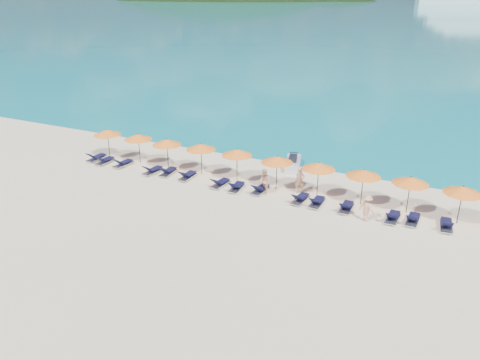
% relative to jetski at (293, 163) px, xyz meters
% --- Properties ---
extents(ground, '(1400.00, 1400.00, 0.00)m').
position_rel_jetski_xyz_m(ground, '(-1.06, -9.47, -0.39)').
color(ground, beige).
extents(sea, '(1600.00, 1300.00, 0.01)m').
position_rel_jetski_xyz_m(sea, '(-1.06, 650.53, -0.39)').
color(sea, '#1FA9B2').
rests_on(sea, ground).
extents(headland_main, '(374.00, 242.00, 126.50)m').
position_rel_jetski_xyz_m(headland_main, '(-301.06, 530.53, -38.39)').
color(headland_main, black).
rests_on(headland_main, ground).
extents(headland_small, '(162.00, 126.00, 85.50)m').
position_rel_jetski_xyz_m(headland_small, '(-151.06, 550.53, -35.39)').
color(headland_small, black).
rests_on(headland_small, ground).
extents(jetski, '(1.72, 2.85, 0.95)m').
position_rel_jetski_xyz_m(jetski, '(0.00, 0.00, 0.00)').
color(jetski, silver).
rests_on(jetski, ground).
extents(beachgoer_a, '(0.73, 0.64, 1.67)m').
position_rel_jetski_xyz_m(beachgoer_a, '(1.97, -4.07, 0.44)').
color(beachgoer_a, tan).
rests_on(beachgoer_a, ground).
extents(beachgoer_b, '(0.91, 0.82, 1.62)m').
position_rel_jetski_xyz_m(beachgoer_b, '(0.02, -5.19, 0.42)').
color(beachgoer_b, tan).
rests_on(beachgoer_b, ground).
extents(beachgoer_c, '(1.13, 0.87, 1.58)m').
position_rel_jetski_xyz_m(beachgoer_c, '(6.64, -6.11, 0.40)').
color(beachgoer_c, tan).
rests_on(beachgoer_c, ground).
extents(umbrella_0, '(2.10, 2.10, 2.28)m').
position_rel_jetski_xyz_m(umbrella_0, '(-13.45, -4.19, 1.63)').
color(umbrella_0, black).
rests_on(umbrella_0, ground).
extents(umbrella_1, '(2.10, 2.10, 2.28)m').
position_rel_jetski_xyz_m(umbrella_1, '(-10.62, -4.08, 1.63)').
color(umbrella_1, black).
rests_on(umbrella_1, ground).
extents(umbrella_2, '(2.10, 2.10, 2.28)m').
position_rel_jetski_xyz_m(umbrella_2, '(-7.99, -4.21, 1.63)').
color(umbrella_2, black).
rests_on(umbrella_2, ground).
extents(umbrella_3, '(2.10, 2.10, 2.28)m').
position_rel_jetski_xyz_m(umbrella_3, '(-5.28, -4.04, 1.63)').
color(umbrella_3, black).
rests_on(umbrella_3, ground).
extents(umbrella_4, '(2.10, 2.10, 2.28)m').
position_rel_jetski_xyz_m(umbrella_4, '(-2.52, -4.00, 1.63)').
color(umbrella_4, black).
rests_on(umbrella_4, ground).
extents(umbrella_5, '(2.10, 2.10, 2.28)m').
position_rel_jetski_xyz_m(umbrella_5, '(0.40, -4.10, 1.63)').
color(umbrella_5, black).
rests_on(umbrella_5, ground).
extents(umbrella_6, '(2.10, 2.10, 2.28)m').
position_rel_jetski_xyz_m(umbrella_6, '(3.13, -4.05, 1.63)').
color(umbrella_6, black).
rests_on(umbrella_6, ground).
extents(umbrella_7, '(2.10, 2.10, 2.28)m').
position_rel_jetski_xyz_m(umbrella_7, '(5.87, -4.03, 1.63)').
color(umbrella_7, black).
rests_on(umbrella_7, ground).
extents(umbrella_8, '(2.10, 2.10, 2.28)m').
position_rel_jetski_xyz_m(umbrella_8, '(8.51, -3.98, 1.63)').
color(umbrella_8, black).
rests_on(umbrella_8, ground).
extents(umbrella_9, '(2.10, 2.10, 2.28)m').
position_rel_jetski_xyz_m(umbrella_9, '(11.23, -4.15, 1.63)').
color(umbrella_9, black).
rests_on(umbrella_9, ground).
extents(lounger_0, '(0.69, 1.72, 0.66)m').
position_rel_jetski_xyz_m(lounger_0, '(-13.91, -5.17, -0.16)').
color(lounger_0, silver).
rests_on(lounger_0, ground).
extents(lounger_1, '(0.63, 1.70, 0.66)m').
position_rel_jetski_xyz_m(lounger_1, '(-12.86, -5.42, -0.16)').
color(lounger_1, silver).
rests_on(lounger_1, ground).
extents(lounger_2, '(0.76, 1.75, 0.66)m').
position_rel_jetski_xyz_m(lounger_2, '(-11.25, -5.28, -0.16)').
color(lounger_2, silver).
rests_on(lounger_2, ground).
extents(lounger_3, '(0.77, 1.75, 0.66)m').
position_rel_jetski_xyz_m(lounger_3, '(-8.43, -5.49, -0.16)').
color(lounger_3, silver).
rests_on(lounger_3, ground).
extents(lounger_4, '(0.78, 1.75, 0.66)m').
position_rel_jetski_xyz_m(lounger_4, '(-7.32, -5.21, -0.16)').
color(lounger_4, silver).
rests_on(lounger_4, ground).
extents(lounger_5, '(0.68, 1.72, 0.66)m').
position_rel_jetski_xyz_m(lounger_5, '(-5.69, -5.24, -0.16)').
color(lounger_5, silver).
rests_on(lounger_5, ground).
extents(lounger_6, '(0.79, 1.75, 0.66)m').
position_rel_jetski_xyz_m(lounger_6, '(-3.05, -5.43, -0.16)').
color(lounger_6, silver).
rests_on(lounger_6, ground).
extents(lounger_7, '(0.79, 1.75, 0.66)m').
position_rel_jetski_xyz_m(lounger_7, '(-1.80, -5.49, -0.16)').
color(lounger_7, silver).
rests_on(lounger_7, ground).
extents(lounger_8, '(0.73, 1.74, 0.66)m').
position_rel_jetski_xyz_m(lounger_8, '(-0.27, -5.17, -0.16)').
color(lounger_8, silver).
rests_on(lounger_8, ground).
extents(lounger_9, '(0.76, 1.75, 0.66)m').
position_rel_jetski_xyz_m(lounger_9, '(2.50, -5.39, -0.16)').
color(lounger_9, silver).
rests_on(lounger_9, ground).
extents(lounger_10, '(0.62, 1.70, 0.66)m').
position_rel_jetski_xyz_m(lounger_10, '(3.57, -5.41, -0.16)').
color(lounger_10, silver).
rests_on(lounger_10, ground).
extents(lounger_11, '(0.65, 1.71, 0.66)m').
position_rel_jetski_xyz_m(lounger_11, '(5.32, -5.31, -0.16)').
color(lounger_11, silver).
rests_on(lounger_11, ground).
extents(lounger_12, '(0.68, 1.72, 0.66)m').
position_rel_jetski_xyz_m(lounger_12, '(7.99, -5.44, -0.16)').
color(lounger_12, silver).
rests_on(lounger_12, ground).
extents(lounger_13, '(0.67, 1.72, 0.66)m').
position_rel_jetski_xyz_m(lounger_13, '(9.02, -5.21, -0.16)').
color(lounger_13, silver).
rests_on(lounger_13, ground).
extents(lounger_14, '(0.79, 1.76, 0.66)m').
position_rel_jetski_xyz_m(lounger_14, '(10.75, -5.10, -0.16)').
color(lounger_14, silver).
rests_on(lounger_14, ground).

